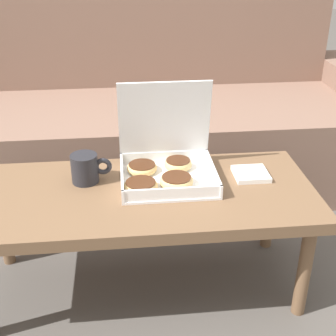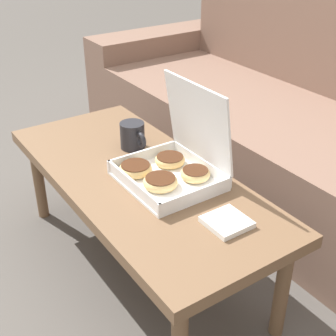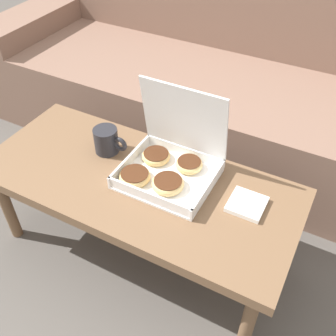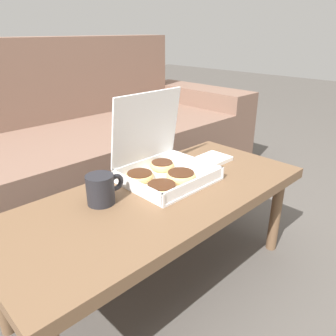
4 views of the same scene
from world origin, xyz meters
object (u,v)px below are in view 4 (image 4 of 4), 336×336
at_px(coffee_table, 160,204).
at_px(coffee_mug, 101,189).
at_px(pastry_box, 161,167).
at_px(couch, 47,155).

distance_m(coffee_table, coffee_mug, 0.21).
distance_m(coffee_table, pastry_box, 0.14).
bearing_deg(coffee_mug, coffee_table, -25.47).
xyz_separation_m(coffee_table, coffee_mug, (-0.18, 0.08, 0.09)).
height_order(couch, pastry_box, couch).
height_order(couch, coffee_mug, couch).
relative_size(pastry_box, coffee_mug, 2.34).
bearing_deg(couch, pastry_box, -84.29).
bearing_deg(coffee_table, pastry_box, 44.22).
xyz_separation_m(couch, coffee_mug, (-0.18, -0.79, 0.15)).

